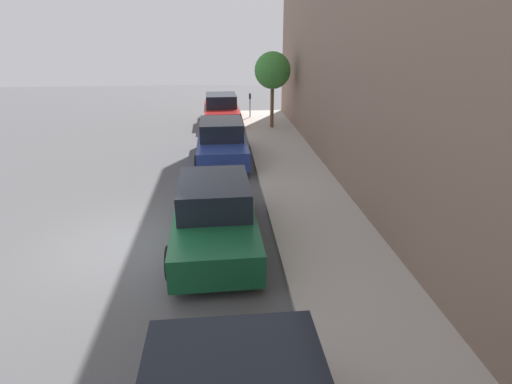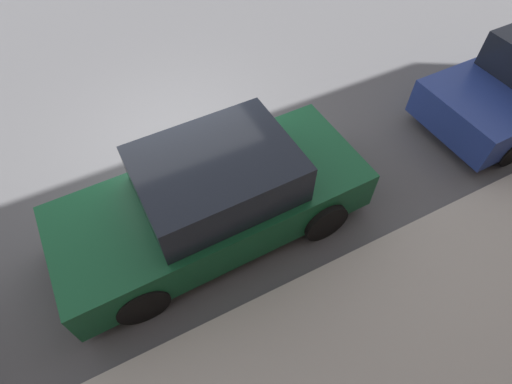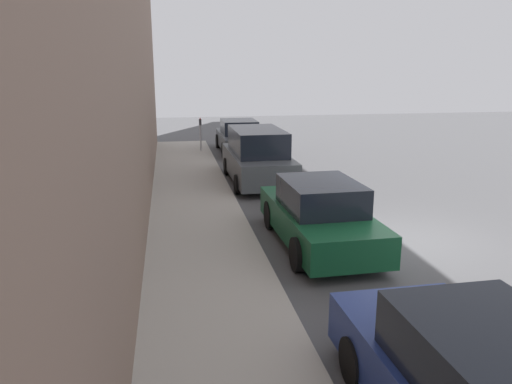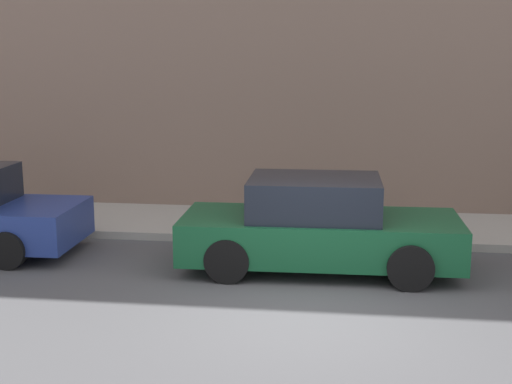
% 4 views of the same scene
% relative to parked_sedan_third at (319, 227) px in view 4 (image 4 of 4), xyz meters
% --- Properties ---
extents(ground_plane, '(60.00, 60.00, 0.00)m').
position_rel_parked_sedan_third_xyz_m(ground_plane, '(-2.10, 0.03, -0.72)').
color(ground_plane, '#515154').
extents(sidewalk, '(2.52, 32.00, 0.15)m').
position_rel_parked_sedan_third_xyz_m(sidewalk, '(2.66, 0.03, -0.65)').
color(sidewalk, '#B2ADA3').
rests_on(sidewalk, ground_plane).
extents(parked_sedan_third, '(1.92, 4.54, 1.54)m').
position_rel_parked_sedan_third_xyz_m(parked_sedan_third, '(0.00, 0.00, 0.00)').
color(parked_sedan_third, '#14512D').
rests_on(parked_sedan_third, ground_plane).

